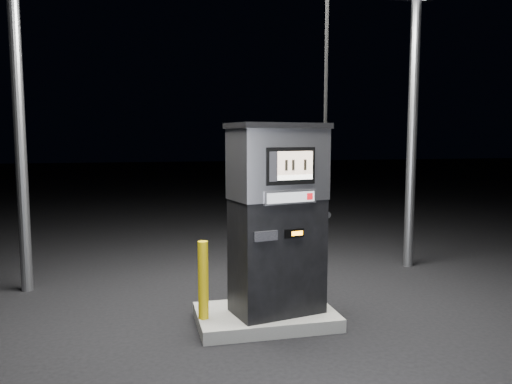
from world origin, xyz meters
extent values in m
plane|color=black|center=(0.00, 0.00, 0.00)|extent=(80.00, 80.00, 0.00)
cube|color=#62625E|center=(0.00, 0.00, 0.07)|extent=(1.60, 1.00, 0.15)
cylinder|color=gray|center=(-3.00, 2.00, 2.25)|extent=(0.16, 0.16, 4.50)
cylinder|color=gray|center=(3.00, 2.00, 2.25)|extent=(0.16, 0.16, 4.50)
cube|color=black|center=(0.12, -0.05, 0.81)|extent=(1.10, 0.78, 1.32)
cube|color=#ADACB4|center=(0.12, -0.05, 1.87)|extent=(1.13, 0.80, 0.79)
cube|color=black|center=(0.12, -0.05, 2.30)|extent=(1.18, 0.85, 0.06)
cube|color=black|center=(0.18, -0.35, 1.86)|extent=(0.59, 0.15, 0.40)
cube|color=tan|center=(0.23, -0.36, 1.89)|extent=(0.42, 0.09, 0.25)
cube|color=white|center=(0.23, -0.36, 1.74)|extent=(0.42, 0.09, 0.05)
cube|color=#ADACB4|center=(0.18, -0.35, 1.52)|extent=(0.63, 0.16, 0.15)
cube|color=#9FA2A7|center=(0.19, -0.37, 1.52)|extent=(0.57, 0.13, 0.11)
cube|color=#A40A11|center=(0.42, -0.32, 1.52)|extent=(0.07, 0.02, 0.07)
cube|color=black|center=(0.23, -0.34, 1.12)|extent=(0.23, 0.07, 0.10)
cube|color=orange|center=(0.27, -0.34, 1.12)|extent=(0.14, 0.03, 0.05)
cube|color=black|center=(-0.11, -0.41, 1.12)|extent=(0.27, 0.08, 0.11)
cube|color=black|center=(0.66, 0.06, 1.26)|extent=(0.14, 0.21, 0.26)
cylinder|color=gray|center=(0.72, 0.08, 1.26)|extent=(0.12, 0.24, 0.07)
cylinder|color=black|center=(0.72, 0.02, 3.03)|extent=(0.05, 0.05, 3.28)
cylinder|color=gold|center=(-0.74, -0.08, 0.59)|extent=(0.15, 0.15, 0.88)
cylinder|color=gold|center=(0.63, 0.03, 0.60)|extent=(0.12, 0.12, 0.89)
camera|label=1|loc=(-1.40, -5.48, 2.17)|focal=35.00mm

